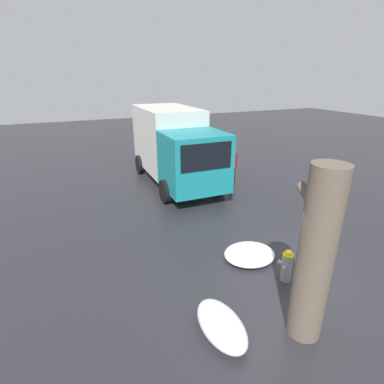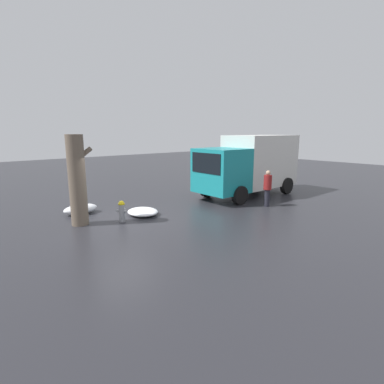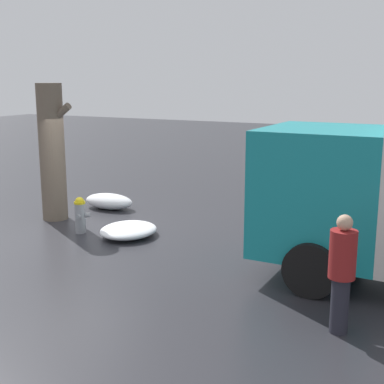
{
  "view_description": "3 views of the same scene",
  "coord_description": "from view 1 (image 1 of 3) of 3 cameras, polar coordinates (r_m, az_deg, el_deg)",
  "views": [
    {
      "loc": [
        -4.5,
        4.43,
        4.6
      ],
      "look_at": [
        4.42,
        0.49,
        0.76
      ],
      "focal_mm": 28.0,
      "sensor_mm": 36.0,
      "label": 1
    },
    {
      "loc": [
        -5.32,
        -10.17,
        3.43
      ],
      "look_at": [
        3.29,
        -0.36,
        0.79
      ],
      "focal_mm": 28.0,
      "sensor_mm": 36.0,
      "label": 2
    },
    {
      "loc": [
        7.54,
        -9.29,
        3.46
      ],
      "look_at": [
        3.0,
        -0.32,
        1.3
      ],
      "focal_mm": 50.0,
      "sensor_mm": 36.0,
      "label": 3
    }
  ],
  "objects": [
    {
      "name": "ground_plane",
      "position": [
        7.82,
        17.28,
        -15.71
      ],
      "size": [
        60.0,
        60.0,
        0.0
      ],
      "primitive_type": "plane",
      "color": "#28282D"
    },
    {
      "name": "fire_hydrant",
      "position": [
        7.57,
        17.62,
        -13.1
      ],
      "size": [
        0.36,
        0.44,
        0.83
      ],
      "rotation": [
        0.0,
        0.0,
        0.45
      ],
      "color": "gray",
      "rests_on": "ground_plane"
    },
    {
      "name": "tree_trunk",
      "position": [
        5.68,
        22.44,
        -11.25
      ],
      "size": [
        0.94,
        0.62,
        3.34
      ],
      "color": "#6B5B4C",
      "rests_on": "ground_plane"
    },
    {
      "name": "delivery_truck",
      "position": [
        13.31,
        -3.38,
        8.96
      ],
      "size": [
        6.22,
        2.62,
        3.23
      ],
      "rotation": [
        0.0,
        0.0,
        1.56
      ],
      "color": "teal",
      "rests_on": "ground_plane"
    },
    {
      "name": "pedestrian",
      "position": [
        13.2,
        7.78,
        5.11
      ],
      "size": [
        0.37,
        0.37,
        1.69
      ],
      "rotation": [
        0.0,
        0.0,
        5.34
      ],
      "color": "#23232D",
      "rests_on": "ground_plane"
    },
    {
      "name": "snow_pile_by_hydrant",
      "position": [
        6.19,
        5.6,
        -23.88
      ],
      "size": [
        1.41,
        0.76,
        0.41
      ],
      "color": "white",
      "rests_on": "ground_plane"
    },
    {
      "name": "snow_pile_curbside",
      "position": [
        8.29,
        10.88,
        -11.53
      ],
      "size": [
        1.21,
        1.38,
        0.28
      ],
      "color": "white",
      "rests_on": "ground_plane"
    }
  ]
}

